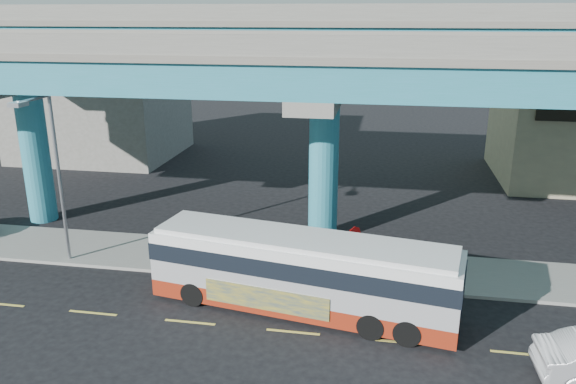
# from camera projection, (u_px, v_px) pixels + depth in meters

# --- Properties ---
(ground) EXTENTS (120.00, 120.00, 0.00)m
(ground) POSITION_uv_depth(u_px,v_px,m) (294.00, 328.00, 21.05)
(ground) COLOR black
(ground) RESTS_ON ground
(sidewalk) EXTENTS (70.00, 4.00, 0.15)m
(sidewalk) POSITION_uv_depth(u_px,v_px,m) (314.00, 264.00, 26.19)
(sidewalk) COLOR gray
(sidewalk) RESTS_ON ground
(lane_markings) EXTENTS (58.00, 0.12, 0.01)m
(lane_markings) POSITION_uv_depth(u_px,v_px,m) (293.00, 332.00, 20.77)
(lane_markings) COLOR #D8C64C
(lane_markings) RESTS_ON ground
(viaduct) EXTENTS (52.00, 12.40, 11.70)m
(viaduct) POSITION_uv_depth(u_px,v_px,m) (326.00, 60.00, 26.81)
(viaduct) COLOR #227680
(viaduct) RESTS_ON ground
(building_concrete) EXTENTS (12.00, 10.00, 9.00)m
(building_concrete) POSITION_uv_depth(u_px,v_px,m) (100.00, 100.00, 45.49)
(building_concrete) COLOR gray
(building_concrete) RESTS_ON ground
(transit_bus) EXTENTS (12.38, 4.63, 3.11)m
(transit_bus) POSITION_uv_depth(u_px,v_px,m) (302.00, 270.00, 21.85)
(transit_bus) COLOR maroon
(transit_bus) RESTS_ON ground
(street_lamp) EXTENTS (0.50, 2.57, 7.93)m
(street_lamp) POSITION_uv_depth(u_px,v_px,m) (49.00, 156.00, 24.56)
(street_lamp) COLOR gray
(street_lamp) RESTS_ON sidewalk
(stop_sign) EXTENTS (0.52, 0.56, 2.46)m
(stop_sign) POSITION_uv_depth(u_px,v_px,m) (354.00, 242.00, 24.08)
(stop_sign) COLOR gray
(stop_sign) RESTS_ON sidewalk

